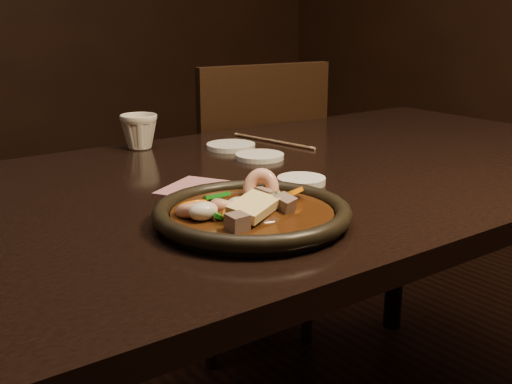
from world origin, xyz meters
TOP-DOWN VIEW (x-y plane):
  - table at (0.00, 0.00)m, footprint 1.60×0.90m
  - chair at (0.26, 0.60)m, footprint 0.49×0.49m
  - plate at (-0.31, -0.22)m, footprint 0.31×0.31m
  - stirfry at (-0.32, -0.21)m, footprint 0.24×0.18m
  - soy_dish at (-0.10, -0.09)m, footprint 0.09×0.09m
  - saucer_left at (-0.04, 0.13)m, footprint 0.11×0.11m
  - saucer_right at (-0.03, 0.25)m, footprint 0.11×0.11m
  - tea_cup at (-0.20, 0.38)m, footprint 0.11×0.11m
  - chopsticks at (0.09, 0.25)m, footprint 0.06×0.26m
  - napkin at (-0.27, -0.01)m, footprint 0.18×0.18m

SIDE VIEW (x-z plane):
  - chair at x=0.26m, z-range 0.04..0.96m
  - table at x=0.00m, z-range 0.30..1.05m
  - napkin at x=-0.27m, z-range 0.75..0.75m
  - chopsticks at x=0.09m, z-range 0.75..0.76m
  - saucer_left at x=-0.04m, z-range 0.75..0.76m
  - saucer_right at x=-0.03m, z-range 0.75..0.76m
  - soy_dish at x=-0.10m, z-range 0.75..0.76m
  - plate at x=-0.31m, z-range 0.75..0.78m
  - stirfry at x=-0.32m, z-range 0.74..0.80m
  - tea_cup at x=-0.20m, z-range 0.75..0.84m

